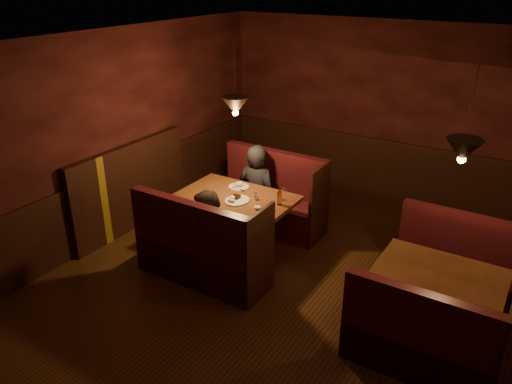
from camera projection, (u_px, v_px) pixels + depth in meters
The scene contains 9 objects.
room at pixel (274, 215), 5.64m from camera, with size 6.02×7.02×2.92m.
main_table at pixel (238, 209), 6.72m from camera, with size 1.54×0.93×1.08m.
main_bench_far at pixel (272, 203), 7.50m from camera, with size 1.69×0.60×1.15m.
main_bench_near at pixel (200, 255), 6.14m from camera, with size 1.69×0.60×1.15m.
second_table at pixel (439, 286), 5.26m from camera, with size 1.28×0.82×0.72m.
second_bench_far at pixel (454, 270), 5.93m from camera, with size 1.42×0.53×1.01m.
second_bench_near at pixel (419, 345), 4.74m from camera, with size 1.42×0.53×1.01m.
diner_a at pixel (257, 176), 7.23m from camera, with size 0.61×0.40×1.67m, color black.
diner_b at pixel (209, 221), 6.18m from camera, with size 0.71×0.55×1.47m, color #392B23.
Camera 1 is at (2.20, -4.34, 3.60)m, focal length 35.00 mm.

